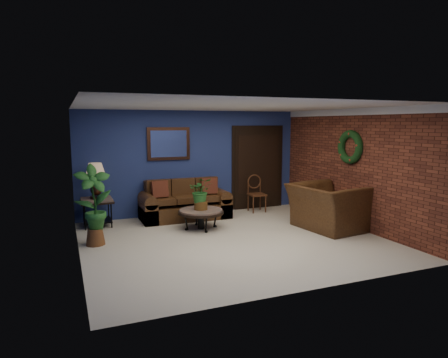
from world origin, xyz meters
name	(u,v)px	position (x,y,z in m)	size (l,w,h in m)	color
floor	(234,240)	(0.00, 0.00, 0.00)	(5.50, 5.50, 0.00)	beige
wall_back	(193,163)	(0.00, 2.50, 1.25)	(5.50, 0.04, 2.50)	navy
wall_left	(76,183)	(-2.75, 0.00, 1.25)	(0.04, 5.00, 2.50)	navy
wall_right_brick	(353,168)	(2.75, 0.00, 1.25)	(0.04, 5.00, 2.50)	brown
ceiling	(234,106)	(0.00, 0.00, 2.50)	(5.50, 5.00, 0.02)	silver
crown_molding	(354,112)	(2.72, 0.00, 2.43)	(0.03, 5.00, 0.14)	white
wall_mirror	(169,144)	(-0.60, 2.46, 1.72)	(1.02, 0.06, 0.77)	#422516
closet_door	(258,168)	(1.75, 2.47, 1.05)	(1.44, 0.06, 2.18)	black
wreath	(350,147)	(2.69, 0.05, 1.70)	(0.72, 0.72, 0.16)	black
sofa	(184,205)	(-0.35, 2.08, 0.30)	(2.03, 0.88, 0.91)	#4E2F16
coffee_table	(201,212)	(-0.31, 1.01, 0.35)	(0.95, 0.95, 0.41)	#4A4541
end_table	(97,205)	(-2.30, 2.05, 0.46)	(0.66, 0.66, 0.61)	#4A4541
table_lamp	(96,176)	(-2.30, 2.05, 1.08)	(0.44, 0.44, 0.73)	#422516
side_chair	(256,191)	(1.53, 2.12, 0.52)	(0.41, 0.41, 0.92)	#5B2D1A
armchair	(328,207)	(2.15, 0.00, 0.47)	(1.44, 1.25, 0.93)	#4E2F16
coffee_plant	(201,192)	(-0.31, 1.01, 0.77)	(0.56, 0.51, 0.67)	brown
floor_plant	(311,203)	(2.35, 0.90, 0.38)	(0.35, 0.29, 0.75)	brown
tall_plant	(94,202)	(-2.45, 0.67, 0.80)	(0.71, 0.54, 1.48)	brown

